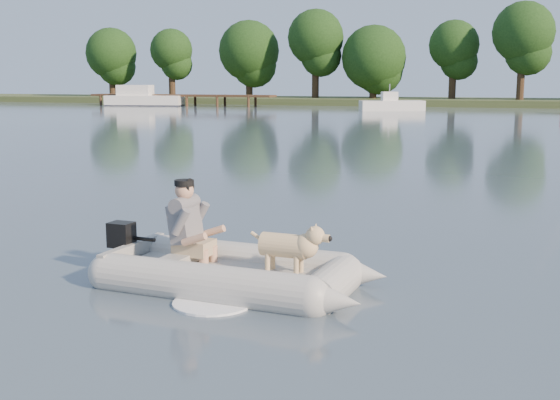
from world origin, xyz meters
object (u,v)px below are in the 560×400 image
(dock, at_px, (181,100))
(man, at_px, (186,220))
(dinghy, at_px, (234,240))
(cabin_cruiser, at_px, (145,95))
(motorboat, at_px, (392,98))
(dog, at_px, (284,250))

(dock, height_order, man, man)
(dinghy, bearing_deg, man, 175.76)
(cabin_cruiser, distance_m, motorboat, 23.41)
(dinghy, relative_size, motorboat, 0.85)
(man, xyz_separation_m, motorboat, (-5.48, 47.64, 0.24))
(dinghy, distance_m, motorboat, 48.13)
(man, bearing_deg, cabin_cruiser, 123.75)
(man, relative_size, cabin_cruiser, 0.14)
(dinghy, xyz_separation_m, dog, (0.61, 0.01, -0.07))
(dock, bearing_deg, dinghy, -63.04)
(dock, distance_m, dog, 58.35)
(motorboat, bearing_deg, dog, -103.64)
(man, bearing_deg, dock, 120.45)
(dinghy, relative_size, man, 4.22)
(dog, distance_m, cabin_cruiser, 58.69)
(dinghy, xyz_separation_m, cabin_cruiser, (-29.39, 50.44, 0.40))
(dog, bearing_deg, cabin_cruiser, 124.78)
(dock, relative_size, motorboat, 3.54)
(man, distance_m, cabin_cruiser, 57.97)
(dock, xyz_separation_m, man, (25.68, -51.66, 0.21))
(dock, bearing_deg, cabin_cruiser, -156.71)
(man, relative_size, dog, 1.16)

